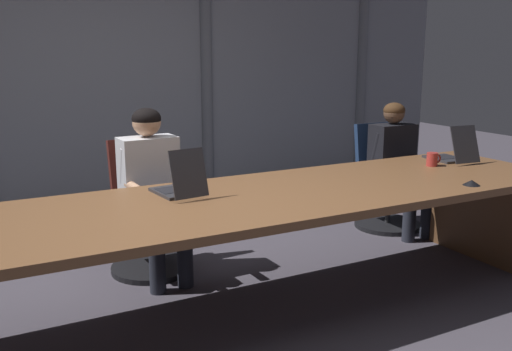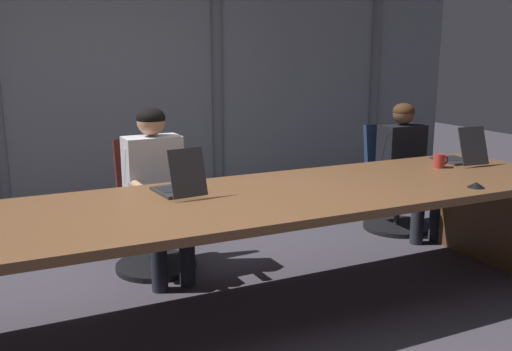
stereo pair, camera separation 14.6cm
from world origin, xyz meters
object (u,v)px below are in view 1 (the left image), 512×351
laptop_left_mid (179,186)px  office_chair_left_mid (148,222)px  person_left_mid (153,182)px  coffee_mug_near (433,159)px  laptop_center (452,154)px  office_chair_center (385,188)px  person_center (398,160)px  conference_mic_left_side (472,183)px

laptop_left_mid → office_chair_left_mid: bearing=-8.7°
person_left_mid → coffee_mug_near: 2.07m
person_left_mid → office_chair_left_mid: bearing=178.9°
laptop_center → coffee_mug_near: laptop_center is taller
office_chair_center → person_left_mid: bearing=-85.3°
laptop_center → office_chair_center: bearing=4.2°
person_left_mid → person_center: (2.24, -0.01, -0.04)m
laptop_center → conference_mic_left_side: bearing=147.9°
laptop_center → person_left_mid: size_ratio=0.35×
office_chair_left_mid → person_center: person_center is taller
laptop_left_mid → person_left_mid: (0.03, 0.63, -0.11)m
laptop_center → conference_mic_left_side: laptop_center is taller
office_chair_left_mid → conference_mic_left_side: 2.27m
laptop_center → person_left_mid: 2.31m
laptop_center → office_chair_left_mid: laptop_center is taller
laptop_center → laptop_left_mid: bearing=96.0°
coffee_mug_near → office_chair_center: bearing=70.9°
laptop_center → office_chair_center: (0.02, 0.77, -0.45)m
laptop_center → office_chair_left_mid: size_ratio=0.44×
coffee_mug_near → laptop_center: bearing=13.8°
person_center → person_left_mid: bearing=-89.3°
laptop_left_mid → conference_mic_left_side: (1.75, -0.64, -0.04)m
person_left_mid → conference_mic_left_side: person_left_mid is taller
laptop_left_mid → office_chair_left_mid: laptop_left_mid is taller
laptop_left_mid → person_center: bearing=-81.5°
conference_mic_left_side → laptop_center: bearing=52.1°
conference_mic_left_side → office_chair_center: bearing=69.7°
office_chair_center → conference_mic_left_side: bearing=-19.4°
office_chair_center → office_chair_left_mid: bearing=-89.2°
laptop_center → person_left_mid: (-2.22, 0.62, -0.11)m
office_chair_left_mid → person_center: size_ratio=0.84×
laptop_center → person_center: person_center is taller
office_chair_left_mid → office_chair_center: office_chair_left_mid is taller
office_chair_center → person_center: person_center is taller
office_chair_center → conference_mic_left_side: (-0.52, -1.41, 0.41)m
person_left_mid → conference_mic_left_side: bearing=51.2°
office_chair_left_mid → laptop_center: bearing=67.4°
laptop_left_mid → laptop_center: (2.25, 0.01, -0.00)m
person_left_mid → person_center: bearing=87.3°
office_chair_center → person_left_mid: 2.27m
conference_mic_left_side → office_chair_left_mid: bearing=140.6°
person_left_mid → coffee_mug_near: (1.95, -0.69, 0.11)m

